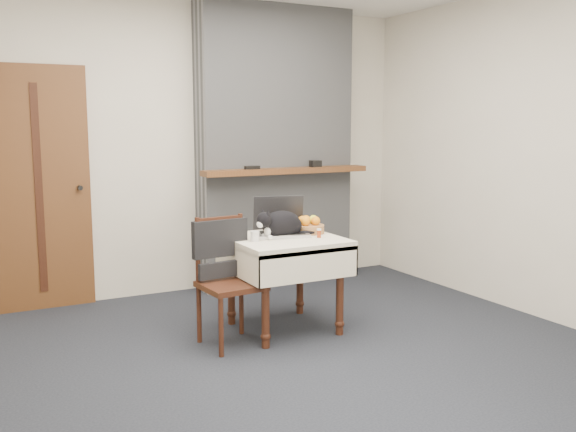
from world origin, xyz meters
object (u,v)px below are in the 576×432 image
pill_bottle (319,233)px  fruit_basket (309,226)px  door (38,189)px  side_table (284,252)px  cream_jar (255,236)px  cat (282,224)px  laptop (281,225)px  chair (225,263)px

pill_bottle → fruit_basket: fruit_basket is taller
door → pill_bottle: 2.35m
side_table → pill_bottle: (0.22, -0.13, 0.15)m
cream_jar → pill_bottle: bearing=-10.4°
door → side_table: 2.12m
side_table → cream_jar: cream_jar is taller
door → fruit_basket: (1.77, -1.35, -0.25)m
cat → cream_jar: (-0.25, -0.06, -0.06)m
side_table → cat: (-0.01, 0.01, 0.21)m
cat → cream_jar: size_ratio=6.46×
laptop → cream_jar: bearing=-133.4°
door → pill_bottle: door is taller
cream_jar → fruit_basket: bearing=13.0°
cream_jar → side_table: bearing=10.0°
door → fruit_basket: 2.24m
door → cream_jar: (1.26, -1.47, -0.26)m
laptop → fruit_basket: 0.22m
pill_bottle → laptop: bearing=126.2°
cream_jar → cat: bearing=13.6°
cream_jar → door: bearing=130.5°
side_table → laptop: size_ratio=1.69×
laptop → cream_jar: size_ratio=6.29×
cat → fruit_basket: bearing=0.8°
laptop → chair: size_ratio=0.52×
cream_jar → fruit_basket: (0.51, 0.12, 0.02)m
laptop → fruit_basket: bearing=3.5°
fruit_basket → side_table: bearing=-164.0°
door → cream_jar: bearing=-49.5°
laptop → door: bearing=156.5°
laptop → chair: bearing=-145.9°
side_table → fruit_basket: bearing=16.0°
cat → chair: bearing=175.2°
cat → cream_jar: 0.26m
cream_jar → chair: 0.29m
side_table → fruit_basket: (0.25, 0.07, 0.17)m
side_table → laptop: bearing=74.7°
side_table → cat: cat is taller
pill_bottle → cat: bearing=147.5°
cat → chair: (-0.48, -0.06, -0.23)m
pill_bottle → chair: size_ratio=0.08×
cream_jar → pill_bottle: (0.48, -0.09, -0.00)m
side_table → pill_bottle: bearing=-31.0°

